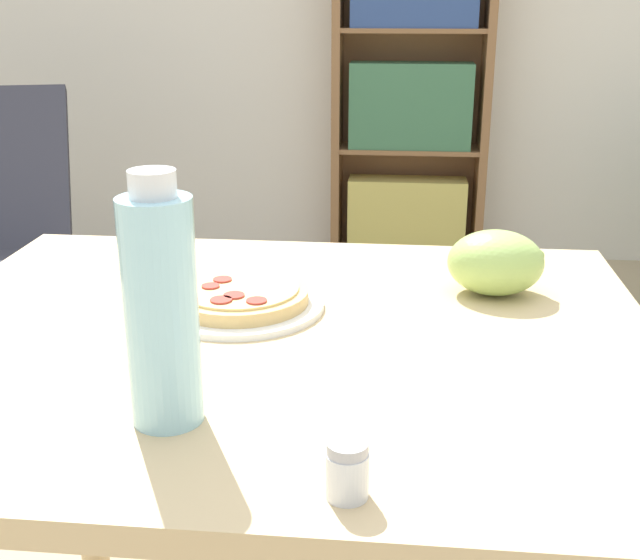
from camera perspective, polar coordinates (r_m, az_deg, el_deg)
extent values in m
cube|color=#D1B27F|center=(1.14, -3.10, -4.60)|extent=(1.07, 0.89, 0.03)
cylinder|color=#D1B27F|center=(1.76, -16.67, -9.68)|extent=(0.06, 0.06, 0.70)
cylinder|color=#D1B27F|center=(1.66, 16.08, -11.36)|extent=(0.06, 0.06, 0.70)
cylinder|color=white|center=(1.22, -5.73, -1.79)|extent=(0.26, 0.26, 0.01)
cylinder|color=#DBB26B|center=(1.21, -5.75, -1.13)|extent=(0.21, 0.21, 0.02)
cylinder|color=#EACC7A|center=(1.21, -5.77, -0.60)|extent=(0.18, 0.18, 0.00)
cylinder|color=#A83328|center=(1.24, -6.95, 0.04)|extent=(0.03, 0.03, 0.00)
cylinder|color=#A83328|center=(1.21, -7.79, -0.43)|extent=(0.03, 0.03, 0.00)
cylinder|color=#A83328|center=(1.16, -7.05, -1.42)|extent=(0.03, 0.03, 0.00)
cylinder|color=#A83328|center=(1.17, -6.14, -1.09)|extent=(0.03, 0.03, 0.00)
cylinder|color=#A83328|center=(1.15, -4.54, -1.48)|extent=(0.03, 0.03, 0.00)
ellipsoid|color=#A8CC66|center=(1.29, 12.37, 1.21)|extent=(0.15, 0.12, 0.10)
sphere|color=#A8CC66|center=(1.26, 10.96, 1.48)|extent=(0.03, 0.03, 0.03)
sphere|color=#A8CC66|center=(1.30, 15.22, 1.67)|extent=(0.02, 0.02, 0.02)
sphere|color=#A8CC66|center=(1.25, 12.07, 0.47)|extent=(0.02, 0.02, 0.02)
sphere|color=#A8CC66|center=(1.26, 12.70, 1.09)|extent=(0.02, 0.02, 0.02)
sphere|color=#A8CC66|center=(1.30, 12.31, 1.39)|extent=(0.02, 0.02, 0.02)
sphere|color=#A8CC66|center=(1.31, 13.42, 1.09)|extent=(0.02, 0.02, 0.02)
sphere|color=#A8CC66|center=(1.28, 11.03, 0.08)|extent=(0.03, 0.03, 0.03)
sphere|color=#A8CC66|center=(1.29, 14.07, 1.36)|extent=(0.03, 0.03, 0.03)
sphere|color=#A8CC66|center=(1.32, 11.39, 1.67)|extent=(0.02, 0.02, 0.02)
cylinder|color=#A3DBEA|center=(0.87, -11.21, -2.35)|extent=(0.08, 0.08, 0.25)
cylinder|color=white|center=(0.83, -11.84, 6.72)|extent=(0.05, 0.05, 0.03)
cylinder|color=white|center=(0.77, 1.94, -13.67)|extent=(0.04, 0.04, 0.05)
cylinder|color=#B7B7BC|center=(0.76, 1.97, -11.85)|extent=(0.04, 0.04, 0.01)
cube|color=brown|center=(3.66, 1.25, 13.35)|extent=(0.04, 0.24, 1.58)
cube|color=brown|center=(3.67, 11.70, 12.98)|extent=(0.04, 0.24, 1.58)
cube|color=brown|center=(3.76, 6.47, 13.41)|extent=(0.69, 0.01, 1.58)
cube|color=brown|center=(3.81, 6.05, 1.63)|extent=(0.61, 0.23, 0.02)
cube|color=#CCBC5B|center=(3.74, 6.15, 4.39)|extent=(0.54, 0.17, 0.37)
cube|color=brown|center=(3.69, 6.33, 9.25)|extent=(0.61, 0.23, 0.02)
cube|color=#3D704C|center=(3.64, 6.45, 12.22)|extent=(0.54, 0.17, 0.37)
cube|color=brown|center=(3.63, 6.64, 17.25)|extent=(0.61, 0.23, 0.02)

